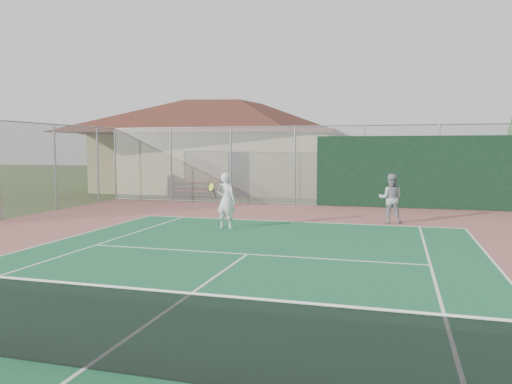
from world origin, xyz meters
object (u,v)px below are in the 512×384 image
player_white_front (226,201)px  player_grey_back (391,199)px  clubhouse (225,137)px  bleachers (198,185)px

player_white_front → player_grey_back: (4.95, 2.62, -0.06)m
clubhouse → bleachers: 5.25m
bleachers → clubhouse: bearing=84.9°
player_white_front → clubhouse: bearing=-60.5°
bleachers → player_grey_back: size_ratio=1.89×
clubhouse → bleachers: size_ratio=4.82×
player_white_front → player_grey_back: player_white_front is taller
player_white_front → player_grey_back: 5.60m
clubhouse → player_white_front: bearing=-72.6°
clubhouse → player_grey_back: 15.57m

